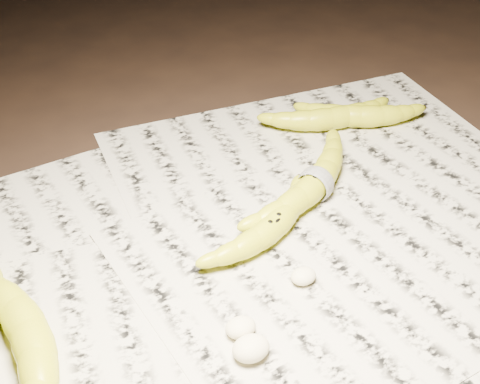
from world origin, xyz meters
name	(u,v)px	position (x,y,z in m)	size (l,w,h in m)	color
ground	(263,238)	(0.00, 0.00, 0.00)	(3.00, 3.00, 0.00)	black
newspaper_patch	(251,236)	(-0.01, 0.01, 0.00)	(0.90, 0.70, 0.01)	beige
banana_left_b	(29,331)	(-0.29, -0.05, 0.03)	(0.22, 0.07, 0.04)	gold
banana_center	(273,225)	(0.01, -0.01, 0.02)	(0.18, 0.05, 0.03)	gold
banana_taped	(316,182)	(0.10, 0.04, 0.03)	(0.23, 0.06, 0.04)	gold
banana_upper_a	(331,116)	(0.21, 0.18, 0.03)	(0.18, 0.06, 0.04)	gold
banana_upper_b	(361,114)	(0.26, 0.16, 0.03)	(0.17, 0.06, 0.03)	gold
measuring_tape	(316,182)	(0.10, 0.04, 0.03)	(0.05, 0.05, 0.00)	white
flesh_chunk_a	(251,346)	(-0.10, -0.16, 0.02)	(0.04, 0.03, 0.02)	beige
flesh_chunk_b	(241,325)	(-0.10, -0.13, 0.02)	(0.03, 0.03, 0.02)	beige
flesh_chunk_c	(304,274)	(0.00, -0.09, 0.02)	(0.03, 0.02, 0.02)	beige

